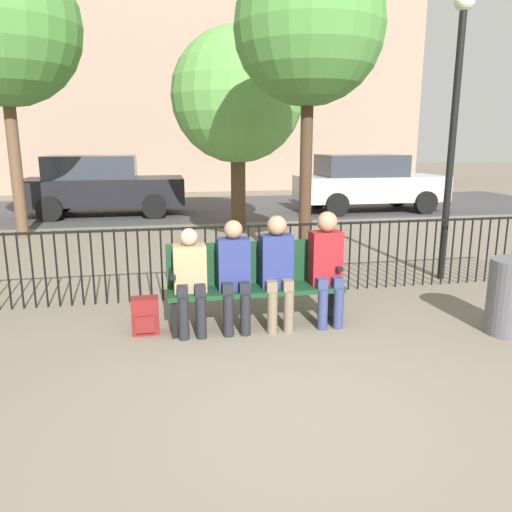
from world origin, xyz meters
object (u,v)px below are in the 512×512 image
(seated_person_1, at_px, (234,270))
(lamp_post, at_px, (456,97))
(tree_0, at_px, (309,29))
(backpack, at_px, (145,316))
(tree_2, at_px, (237,97))
(parked_car_1, at_px, (367,182))
(park_bench, at_px, (255,281))
(seated_person_3, at_px, (327,262))
(tree_1, at_px, (1,26))
(seated_person_2, at_px, (277,266))
(seated_person_0, at_px, (190,276))
(parked_car_0, at_px, (101,185))

(seated_person_1, relative_size, lamp_post, 0.30)
(seated_person_1, relative_size, tree_0, 0.26)
(backpack, bearing_deg, tree_2, 72.00)
(tree_0, bearing_deg, parked_car_1, 59.42)
(park_bench, xyz_separation_m, seated_person_3, (0.78, -0.13, 0.21))
(backpack, bearing_deg, tree_1, 113.86)
(seated_person_2, distance_m, parked_car_1, 9.75)
(backpack, relative_size, tree_2, 0.09)
(lamp_post, bearing_deg, parked_car_1, 75.51)
(park_bench, distance_m, seated_person_1, 0.33)
(park_bench, xyz_separation_m, seated_person_0, (-0.71, -0.13, 0.13))
(backpack, bearing_deg, lamp_post, 18.19)
(tree_0, bearing_deg, tree_2, 96.03)
(seated_person_1, distance_m, seated_person_2, 0.47)
(lamp_post, bearing_deg, tree_0, 159.20)
(seated_person_1, distance_m, parked_car_1, 9.98)
(park_bench, xyz_separation_m, lamp_post, (3.10, 1.35, 2.09))
(tree_2, height_order, parked_car_1, tree_2)
(parked_car_0, bearing_deg, seated_person_2, -73.21)
(backpack, relative_size, lamp_post, 0.10)
(tree_1, distance_m, tree_2, 4.81)
(tree_1, height_order, tree_2, tree_1)
(parked_car_0, bearing_deg, park_bench, -74.30)
(seated_person_3, relative_size, backpack, 3.18)
(backpack, relative_size, parked_car_1, 0.09)
(seated_person_1, height_order, lamp_post, lamp_post)
(seated_person_1, distance_m, tree_1, 7.95)
(tree_0, height_order, parked_car_0, tree_0)
(seated_person_1, height_order, parked_car_1, parked_car_1)
(seated_person_3, relative_size, parked_car_1, 0.30)
(seated_person_1, bearing_deg, seated_person_0, -179.48)
(backpack, bearing_deg, seated_person_3, -1.90)
(seated_person_2, distance_m, tree_0, 3.72)
(park_bench, xyz_separation_m, backpack, (-1.19, -0.06, -0.30))
(park_bench, xyz_separation_m, tree_1, (-3.88, 6.01, 3.68))
(seated_person_0, bearing_deg, tree_2, 76.40)
(park_bench, bearing_deg, seated_person_3, -9.23)
(park_bench, distance_m, seated_person_0, 0.73)
(seated_person_3, height_order, parked_car_1, parked_car_1)
(tree_2, distance_m, parked_car_1, 5.25)
(seated_person_0, height_order, tree_1, tree_1)
(seated_person_2, height_order, parked_car_0, parked_car_0)
(tree_0, distance_m, parked_car_1, 7.83)
(seated_person_3, relative_size, tree_1, 0.22)
(backpack, distance_m, lamp_post, 5.11)
(park_bench, relative_size, lamp_post, 0.48)
(seated_person_3, bearing_deg, lamp_post, 32.51)
(backpack, relative_size, tree_0, 0.09)
(park_bench, distance_m, seated_person_2, 0.32)
(seated_person_0, bearing_deg, lamp_post, 21.28)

